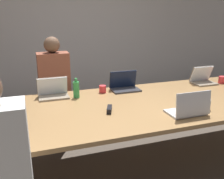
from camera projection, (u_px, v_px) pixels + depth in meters
The scene contains 13 objects.
ground_plane at pixel (121, 168), 2.86m from camera, with size 24.00×24.00×0.00m, color brown.
curtain_wall at pixel (75, 30), 4.65m from camera, with size 12.00×0.06×2.80m.
conference_table at pixel (122, 109), 2.65m from camera, with size 4.75×1.35×0.77m.
laptop_far_midleft at pixel (53, 91), 2.88m from camera, with size 0.34×0.22×0.23m.
person_far_midleft at pixel (55, 92), 3.33m from camera, with size 0.40×0.24×1.42m.
bottle_far_midleft at pixel (76, 89), 2.85m from camera, with size 0.07×0.07×0.23m.
laptop_far_center at pixel (124, 84), 3.15m from camera, with size 0.36×0.23×0.24m.
cup_far_center at pixel (103, 89), 3.04m from camera, with size 0.08×0.08×0.09m.
laptop_near_midright at pixel (189, 108), 2.35m from camera, with size 0.37×0.24×0.25m.
cup_near_midright at pixel (206, 104), 2.50m from camera, with size 0.08×0.08×0.10m.
laptop_far_right at pixel (203, 78), 3.44m from camera, with size 0.32×0.24×0.24m.
cup_far_right at pixel (222, 80), 3.46m from camera, with size 0.09×0.09×0.10m.
stapler at pixel (109, 109), 2.45m from camera, with size 0.10×0.16×0.05m.
Camera 1 is at (-0.90, -2.31, 1.68)m, focal length 40.00 mm.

